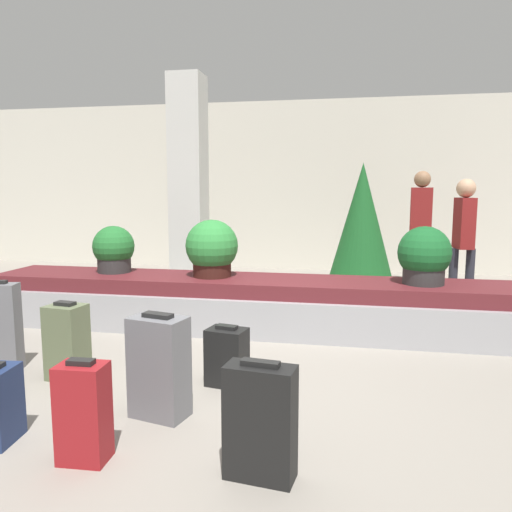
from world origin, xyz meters
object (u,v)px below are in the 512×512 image
(pillar, at_px, (189,186))
(potted_plant_2, at_px, (424,256))
(suitcase_4, at_px, (260,422))
(traveler_0, at_px, (421,217))
(suitcase_5, at_px, (159,367))
(potted_plant_1, at_px, (114,250))
(suitcase_1, at_px, (67,342))
(suitcase_7, at_px, (227,357))
(traveler_1, at_px, (464,233))
(suitcase_3, at_px, (83,413))
(potted_plant_0, at_px, (212,249))
(decorated_tree, at_px, (362,225))

(pillar, xyz_separation_m, potted_plant_2, (3.14, -1.78, -0.74))
(suitcase_4, bearing_deg, traveler_0, 82.48)
(suitcase_5, distance_m, traveler_0, 5.69)
(suitcase_4, height_order, suitcase_5, suitcase_5)
(suitcase_4, xyz_separation_m, potted_plant_1, (-2.32, 2.96, 0.52))
(suitcase_4, bearing_deg, potted_plant_1, 135.36)
(pillar, distance_m, suitcase_1, 3.78)
(pillar, distance_m, potted_plant_1, 1.90)
(suitcase_1, bearing_deg, pillar, 99.44)
(suitcase_7, height_order, traveler_1, traveler_1)
(suitcase_1, distance_m, suitcase_3, 1.38)
(potted_plant_0, xyz_separation_m, decorated_tree, (1.68, 1.89, 0.17))
(potted_plant_1, distance_m, traveler_0, 4.74)
(pillar, relative_size, potted_plant_0, 4.96)
(traveler_0, bearing_deg, suitcase_7, 68.56)
(suitcase_3, distance_m, potted_plant_2, 3.70)
(suitcase_4, xyz_separation_m, decorated_tree, (0.59, 4.78, 0.73))
(suitcase_5, bearing_deg, potted_plant_1, 135.59)
(suitcase_3, distance_m, potted_plant_1, 3.30)
(suitcase_5, relative_size, suitcase_7, 1.49)
(suitcase_1, distance_m, potted_plant_2, 3.54)
(traveler_0, bearing_deg, pillar, 19.78)
(suitcase_1, distance_m, decorated_tree, 4.46)
(traveler_0, bearing_deg, potted_plant_2, 86.29)
(suitcase_7, height_order, potted_plant_0, potted_plant_0)
(suitcase_3, bearing_deg, traveler_1, 53.05)
(suitcase_5, relative_size, potted_plant_1, 1.32)
(suitcase_7, bearing_deg, traveler_1, 62.25)
(traveler_1, bearing_deg, suitcase_3, 137.64)
(traveler_1, bearing_deg, suitcase_5, 135.36)
(suitcase_4, height_order, suitcase_7, suitcase_4)
(suitcase_4, bearing_deg, suitcase_7, 119.34)
(traveler_0, xyz_separation_m, decorated_tree, (-0.92, -0.95, -0.07))
(pillar, xyz_separation_m, potted_plant_1, (-0.37, -1.70, -0.76))
(suitcase_7, distance_m, decorated_tree, 3.81)
(pillar, distance_m, suitcase_5, 4.40)
(potted_plant_2, xyz_separation_m, traveler_0, (0.31, 2.85, 0.25))
(suitcase_1, xyz_separation_m, traveler_0, (3.33, 4.63, 0.80))
(traveler_0, bearing_deg, suitcase_3, 68.82)
(potted_plant_1, bearing_deg, traveler_1, 16.22)
(suitcase_5, distance_m, potted_plant_0, 2.37)
(suitcase_1, relative_size, potted_plant_0, 1.00)
(suitcase_4, height_order, decorated_tree, decorated_tree)
(suitcase_4, xyz_separation_m, suitcase_7, (-0.50, 1.22, -0.09))
(suitcase_5, xyz_separation_m, suitcase_7, (0.32, 0.63, -0.12))
(pillar, distance_m, potted_plant_0, 2.09)
(suitcase_4, relative_size, potted_plant_0, 1.02)
(suitcase_7, relative_size, traveler_1, 0.29)
(pillar, relative_size, traveler_1, 1.91)
(potted_plant_0, height_order, potted_plant_1, potted_plant_0)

